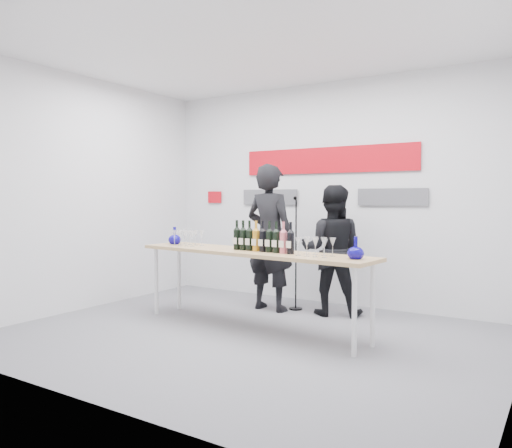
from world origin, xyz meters
name	(u,v)px	position (x,y,z in m)	size (l,w,h in m)	color
ground	(247,336)	(0.00, 0.00, 0.00)	(5.00, 5.00, 0.00)	slate
back_wall	(327,193)	(0.00, 2.00, 1.50)	(5.00, 0.04, 3.00)	silver
signage	(323,171)	(-0.06, 1.97, 1.81)	(3.38, 0.02, 0.79)	red
tasting_table	(251,257)	(-0.13, 0.28, 0.80)	(2.92, 0.85, 0.86)	tan
wine_bottles	(263,236)	(0.04, 0.25, 1.03)	(0.80, 0.15, 0.33)	black
decanter_left	(175,235)	(-1.36, 0.42, 0.97)	(0.16, 0.16, 0.21)	#0D067B
decanter_right	(356,248)	(1.11, 0.18, 0.97)	(0.16, 0.16, 0.21)	#0D067B
glasses_left	(188,238)	(-1.10, 0.37, 0.96)	(0.38, 0.25, 0.18)	silver
glasses_right	(315,247)	(0.68, 0.20, 0.96)	(0.38, 0.25, 0.18)	silver
presenter_left	(270,237)	(-0.43, 1.19, 0.93)	(0.68, 0.45, 1.87)	black
presenter_right	(332,250)	(0.35, 1.37, 0.80)	(0.78, 0.60, 1.59)	black
mic_stand	(296,275)	(-0.16, 1.38, 0.44)	(0.17, 0.17, 1.46)	black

